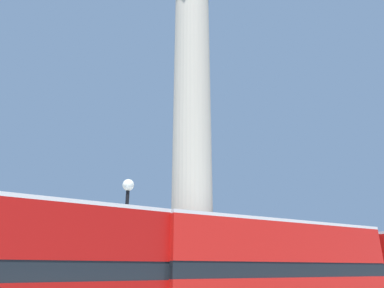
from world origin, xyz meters
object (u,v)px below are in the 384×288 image
(monument_column, at_px, (192,158))
(street_lamp, at_px, (125,240))
(bus_b, at_px, (31,272))
(bus_a, at_px, (277,271))

(monument_column, distance_m, street_lamp, 6.06)
(bus_b, bearing_deg, street_lamp, 21.97)
(monument_column, distance_m, bus_b, 9.57)
(monument_column, bearing_deg, bus_a, -57.98)
(bus_b, xyz_separation_m, street_lamp, (3.31, 1.49, 1.13))
(monument_column, height_order, bus_b, monument_column)
(monument_column, height_order, street_lamp, monument_column)
(bus_a, bearing_deg, monument_column, 123.82)
(bus_a, bearing_deg, bus_b, -179.78)
(monument_column, relative_size, street_lamp, 3.55)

